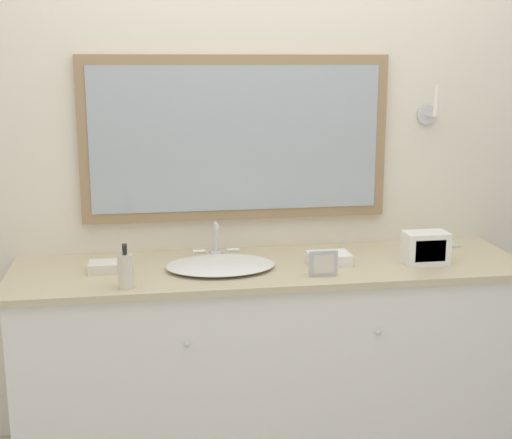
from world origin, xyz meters
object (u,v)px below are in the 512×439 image
object	(u,v)px
sink_basin	(220,264)
appliance_box	(426,248)
picture_frame	(323,264)
soap_bottle	(125,270)

from	to	relation	value
sink_basin	appliance_box	distance (m)	0.88
picture_frame	soap_bottle	bearing A→B (deg)	-178.25
sink_basin	soap_bottle	bearing A→B (deg)	-152.56
sink_basin	picture_frame	world-z (taller)	sink_basin
appliance_box	picture_frame	bearing A→B (deg)	-166.11
soap_bottle	picture_frame	xyz separation A→B (m)	(0.78, 0.02, -0.02)
sink_basin	appliance_box	bearing A→B (deg)	-3.74
soap_bottle	appliance_box	xyz separation A→B (m)	(1.26, 0.14, -0.00)
soap_bottle	picture_frame	world-z (taller)	soap_bottle
soap_bottle	appliance_box	size ratio (longest dim) A/B	0.94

